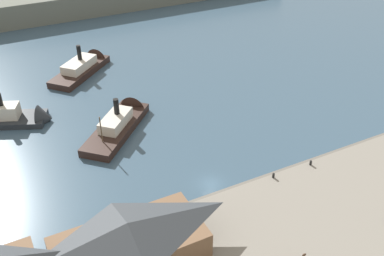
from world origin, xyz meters
TOP-DOWN VIEW (x-y plane):
  - ground_plane at (0.00, 0.00)m, footprint 320.00×320.00m
  - seawall_edge at (0.00, -3.60)m, footprint 110.00×0.80m
  - ferry_shed_east_terminal at (-19.25, -10.42)m, footprint 22.05×11.02m
  - mooring_post_west at (10.36, -4.84)m, footprint 0.44×0.44m
  - mooring_post_east at (18.88, -4.96)m, footprint 0.44×0.44m
  - ferry_departing_north at (-6.87, 57.65)m, footprint 20.61×19.56m
  - ferry_moored_west at (-7.44, 26.54)m, footprint 20.60×21.04m
  - ferry_near_quay at (-27.49, 38.19)m, footprint 19.60×13.31m
  - far_headland at (0.00, 110.00)m, footprint 180.00×24.00m

SIDE VIEW (x-z plane):
  - ground_plane at x=0.00m, z-range 0.00..0.00m
  - seawall_edge at x=0.00m, z-range 0.00..1.00m
  - ferry_near_quay at x=-27.49m, z-range -3.69..6.08m
  - ferry_moored_west at x=-7.44m, z-range -3.54..6.12m
  - ferry_departing_north at x=-6.87m, z-range -3.65..6.39m
  - mooring_post_west at x=10.36m, z-range 1.20..2.10m
  - mooring_post_east at x=18.88m, z-range 1.20..2.10m
  - far_headland at x=0.00m, z-range 0.00..8.00m
  - ferry_shed_east_terminal at x=-19.25m, z-range 1.26..8.31m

